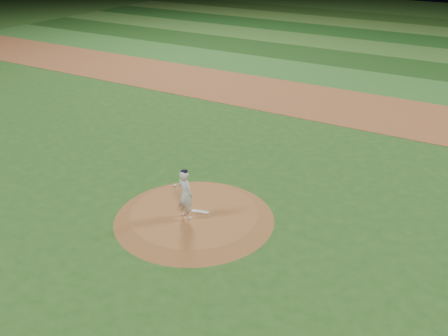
% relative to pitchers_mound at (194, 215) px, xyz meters
% --- Properties ---
extents(ground, '(120.00, 120.00, 0.00)m').
position_rel_pitchers_mound_xyz_m(ground, '(0.00, 0.00, -0.12)').
color(ground, '#28551B').
rests_on(ground, ground).
extents(infield_dirt_band, '(70.00, 6.00, 0.02)m').
position_rel_pitchers_mound_xyz_m(infield_dirt_band, '(0.00, 14.00, -0.12)').
color(infield_dirt_band, '#94552E').
rests_on(infield_dirt_band, ground).
extents(outfield_stripe_0, '(70.00, 5.00, 0.02)m').
position_rel_pitchers_mound_xyz_m(outfield_stripe_0, '(0.00, 19.50, -0.12)').
color(outfield_stripe_0, '#2F6A26').
rests_on(outfield_stripe_0, ground).
extents(outfield_stripe_1, '(70.00, 5.00, 0.02)m').
position_rel_pitchers_mound_xyz_m(outfield_stripe_1, '(0.00, 24.50, -0.12)').
color(outfield_stripe_1, '#1A4215').
rests_on(outfield_stripe_1, ground).
extents(outfield_stripe_2, '(70.00, 5.00, 0.02)m').
position_rel_pitchers_mound_xyz_m(outfield_stripe_2, '(0.00, 29.50, -0.12)').
color(outfield_stripe_2, '#356625').
rests_on(outfield_stripe_2, ground).
extents(outfield_stripe_3, '(70.00, 5.00, 0.02)m').
position_rel_pitchers_mound_xyz_m(outfield_stripe_3, '(0.00, 34.50, -0.12)').
color(outfield_stripe_3, '#184315').
rests_on(outfield_stripe_3, ground).
extents(outfield_stripe_4, '(70.00, 5.00, 0.02)m').
position_rel_pitchers_mound_xyz_m(outfield_stripe_4, '(0.00, 39.50, -0.12)').
color(outfield_stripe_4, '#3C6A26').
rests_on(outfield_stripe_4, ground).
extents(outfield_stripe_5, '(70.00, 5.00, 0.02)m').
position_rel_pitchers_mound_xyz_m(outfield_stripe_5, '(0.00, 44.50, -0.12)').
color(outfield_stripe_5, '#204516').
rests_on(outfield_stripe_5, ground).
extents(pitchers_mound, '(5.50, 5.50, 0.25)m').
position_rel_pitchers_mound_xyz_m(pitchers_mound, '(0.00, 0.00, 0.00)').
color(pitchers_mound, '#9B5E30').
rests_on(pitchers_mound, ground).
extents(pitching_rubber, '(0.61, 0.30, 0.03)m').
position_rel_pitchers_mound_xyz_m(pitching_rubber, '(0.18, 0.12, 0.14)').
color(pitching_rubber, silver).
rests_on(pitching_rubber, pitchers_mound).
extents(rosin_bag, '(0.12, 0.12, 0.07)m').
position_rel_pitchers_mound_xyz_m(rosin_bag, '(-1.68, 1.21, 0.16)').
color(rosin_bag, silver).
rests_on(rosin_bag, pitchers_mound).
extents(pitcher_on_mound, '(0.71, 0.56, 1.79)m').
position_rel_pitchers_mound_xyz_m(pitcher_on_mound, '(-0.07, -0.38, 1.01)').
color(pitcher_on_mound, silver).
rests_on(pitcher_on_mound, pitchers_mound).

